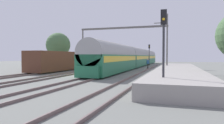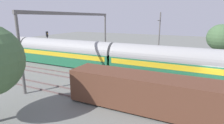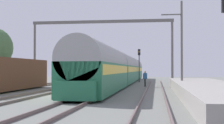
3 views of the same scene
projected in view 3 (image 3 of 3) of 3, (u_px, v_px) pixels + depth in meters
name	position (u px, v px, depth m)	size (l,w,h in m)	color
ground	(61.00, 97.00, 22.31)	(120.00, 120.00, 0.00)	slate
track_west	(31.00, 95.00, 22.61)	(1.52, 60.00, 0.16)	#665351
track_east	(91.00, 96.00, 22.01)	(1.52, 60.00, 0.16)	#665351
track_far_east	(154.00, 97.00, 21.42)	(1.52, 60.00, 0.16)	#665351
platform	(208.00, 90.00, 22.88)	(4.40, 28.00, 0.90)	gray
passenger_train	(122.00, 69.00, 42.14)	(2.93, 49.20, 3.82)	#236B47
freight_car	(7.00, 74.00, 28.18)	(2.80, 13.00, 2.70)	#563323
person_crossing	(145.00, 77.00, 35.18)	(0.46, 0.37, 1.73)	#262626
railway_signal_far	(139.00, 61.00, 47.27)	(0.36, 0.30, 4.87)	#2D2D33
catenary_gantry	(101.00, 36.00, 38.86)	(17.28, 0.28, 7.86)	#625E5C
catenary_pole_east_mid	(181.00, 44.00, 28.51)	(1.90, 0.20, 8.00)	#625E5C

